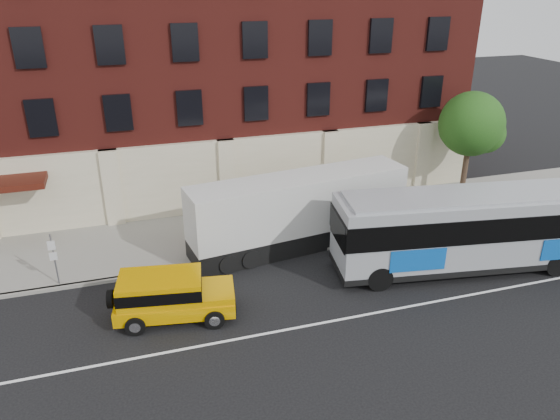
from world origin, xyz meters
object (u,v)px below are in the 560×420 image
object	(u,v)px
sign_pole	(54,257)
yellow_suv	(169,294)
shipping_container	(299,212)
city_bus	(483,227)
street_tree	(472,126)

from	to	relation	value
sign_pole	yellow_suv	world-z (taller)	sign_pole
shipping_container	yellow_suv	bearing A→B (deg)	-147.79
city_bus	yellow_suv	bearing A→B (deg)	179.56
sign_pole	shipping_container	size ratio (longest dim) A/B	0.23
yellow_suv	shipping_container	size ratio (longest dim) A/B	0.45
sign_pole	city_bus	world-z (taller)	city_bus
sign_pole	yellow_suv	distance (m)	5.58
street_tree	sign_pole	bearing A→B (deg)	-171.39
sign_pole	street_tree	size ratio (longest dim) A/B	0.40
shipping_container	city_bus	bearing A→B (deg)	-31.38
sign_pole	shipping_container	bearing A→B (deg)	3.41
sign_pole	street_tree	xyz separation A→B (m)	(22.04, 3.34, 2.96)
sign_pole	shipping_container	world-z (taller)	shipping_container
sign_pole	yellow_suv	xyz separation A→B (m)	(4.28, -3.56, -0.41)
sign_pole	shipping_container	distance (m)	10.99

